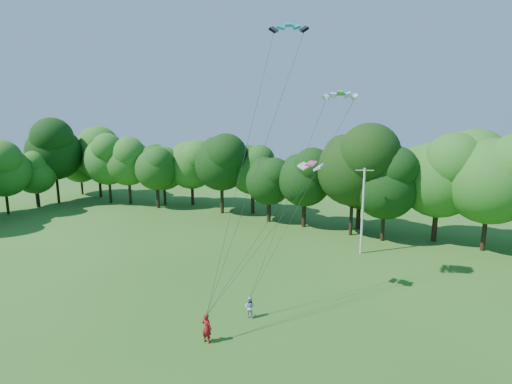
% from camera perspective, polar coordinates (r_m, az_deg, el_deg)
% --- Properties ---
extents(utility_pole, '(1.66, 0.71, 8.78)m').
position_cam_1_polar(utility_pole, '(41.38, 14.99, -2.57)').
color(utility_pole, beige).
rests_on(utility_pole, ground).
extents(kite_flyer_left, '(0.73, 0.50, 1.92)m').
position_cam_1_polar(kite_flyer_left, '(26.27, -7.05, -18.72)').
color(kite_flyer_left, maroon).
rests_on(kite_flyer_left, ground).
extents(kite_flyer_right, '(0.83, 0.70, 1.53)m').
position_cam_1_polar(kite_flyer_right, '(28.94, -0.92, -16.09)').
color(kite_flyer_right, '#A9C5EB').
rests_on(kite_flyer_right, ground).
extents(kite_teal, '(2.82, 2.06, 0.51)m').
position_cam_1_polar(kite_teal, '(29.55, 4.73, 22.71)').
color(kite_teal, '#0593A5').
rests_on(kite_teal, ground).
extents(kite_green, '(2.80, 1.75, 0.46)m').
position_cam_1_polar(kite_green, '(31.27, 11.97, 13.69)').
color(kite_green, green).
rests_on(kite_green, ground).
extents(kite_pink, '(1.90, 1.05, 0.32)m').
position_cam_1_polar(kite_pink, '(29.35, 7.89, 4.04)').
color(kite_pink, '#CE3974').
rests_on(kite_pink, ground).
extents(tree_back_west, '(6.92, 6.92, 10.07)m').
position_cam_1_polar(tree_back_west, '(61.36, -14.04, 3.52)').
color(tree_back_west, '#392716').
rests_on(tree_back_west, ground).
extents(tree_back_center, '(9.09, 9.09, 13.22)m').
position_cam_1_polar(tree_back_center, '(46.85, 13.77, 3.72)').
color(tree_back_center, black).
rests_on(tree_back_center, ground).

